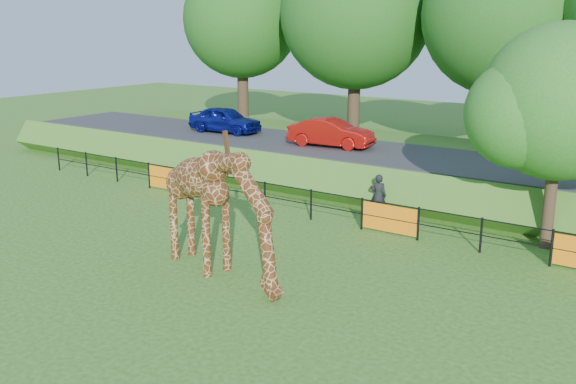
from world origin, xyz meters
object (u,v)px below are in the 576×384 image
(giraffe, at_px, (219,212))
(visitor, at_px, (378,196))
(car_blue, at_px, (225,120))
(car_red, at_px, (331,133))
(tree_east, at_px, (563,108))

(giraffe, bearing_deg, visitor, 96.73)
(giraffe, height_order, car_blue, giraffe)
(car_blue, relative_size, car_red, 1.00)
(giraffe, relative_size, tree_east, 0.74)
(car_blue, xyz_separation_m, car_red, (6.37, -0.39, -0.02))
(car_blue, xyz_separation_m, visitor, (10.84, -4.64, -1.29))
(car_blue, height_order, car_red, car_blue)
(visitor, height_order, tree_east, tree_east)
(car_red, bearing_deg, car_blue, 80.46)
(car_red, xyz_separation_m, tree_east, (10.29, -4.25, 2.24))
(visitor, bearing_deg, tree_east, 160.58)
(car_blue, height_order, tree_east, tree_east)
(tree_east, bearing_deg, car_red, 157.55)
(giraffe, xyz_separation_m, car_blue, (-9.78, 12.01, 0.28))
(car_red, distance_m, visitor, 6.30)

